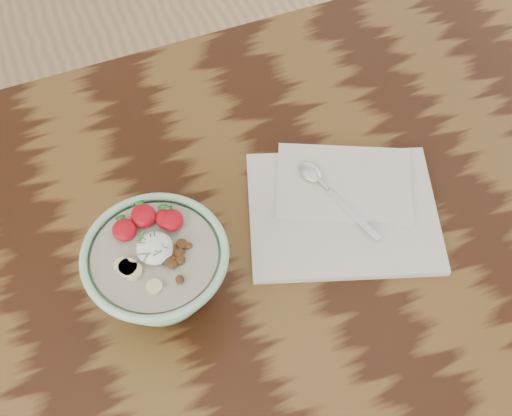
# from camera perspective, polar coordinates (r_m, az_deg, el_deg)

# --- Properties ---
(table) EXTENTS (1.60, 0.90, 0.75)m
(table) POSITION_cam_1_polar(r_m,az_deg,el_deg) (1.10, -4.71, -7.35)
(table) COLOR black
(table) RESTS_ON ground
(breakfast_bowl) EXTENTS (0.19, 0.19, 0.13)m
(breakfast_bowl) POSITION_cam_1_polar(r_m,az_deg,el_deg) (0.95, -7.86, -4.87)
(breakfast_bowl) COLOR #A1D9AC
(breakfast_bowl) RESTS_ON table
(napkin) EXTENTS (0.33, 0.30, 0.02)m
(napkin) POSITION_cam_1_polar(r_m,az_deg,el_deg) (1.07, 6.97, 0.19)
(napkin) COLOR silver
(napkin) RESTS_ON table
(spoon) EXTENTS (0.07, 0.17, 0.01)m
(spoon) POSITION_cam_1_polar(r_m,az_deg,el_deg) (1.07, 5.18, 2.06)
(spoon) COLOR silver
(spoon) RESTS_ON napkin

